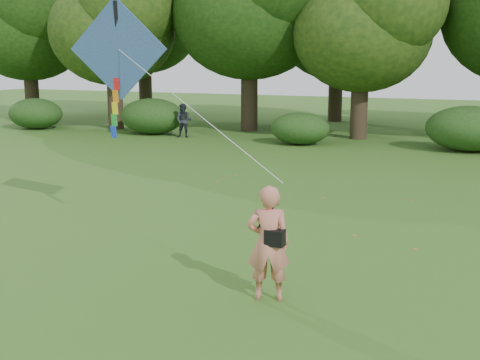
% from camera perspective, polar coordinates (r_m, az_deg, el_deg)
% --- Properties ---
extents(ground, '(100.00, 100.00, 0.00)m').
position_cam_1_polar(ground, '(10.06, -1.40, -10.80)').
color(ground, '#265114').
rests_on(ground, ground).
extents(man_kite_flyer, '(0.79, 0.65, 1.88)m').
position_cam_1_polar(man_kite_flyer, '(9.58, 2.70, -6.00)').
color(man_kite_flyer, '#D27662').
rests_on(man_kite_flyer, ground).
extents(bystander_left, '(0.90, 0.76, 1.63)m').
position_cam_1_polar(bystander_left, '(29.22, -5.36, 5.62)').
color(bystander_left, '#242930').
rests_on(bystander_left, ground).
extents(crossbody_bag, '(0.43, 0.20, 0.73)m').
position_cam_1_polar(crossbody_bag, '(9.48, 3.30, -5.42)').
color(crossbody_bag, black).
rests_on(crossbody_bag, ground).
extents(flying_kite, '(5.60, 2.68, 3.14)m').
position_cam_1_polar(flying_kite, '(13.22, -11.44, 11.82)').
color(flying_kite, '#255FA0').
rests_on(flying_kite, ground).
extents(tree_line, '(54.70, 15.30, 9.48)m').
position_cam_1_polar(tree_line, '(31.48, 19.39, 14.18)').
color(tree_line, '#3A2D1E').
rests_on(tree_line, ground).
extents(shrub_band, '(39.15, 3.22, 1.88)m').
position_cam_1_polar(shrub_band, '(26.64, 12.82, 4.89)').
color(shrub_band, '#264919').
rests_on(shrub_band, ground).
extents(fallen_leaves, '(8.97, 12.29, 0.01)m').
position_cam_1_polar(fallen_leaves, '(14.98, 7.25, -3.30)').
color(fallen_leaves, '#8F5D27').
rests_on(fallen_leaves, ground).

